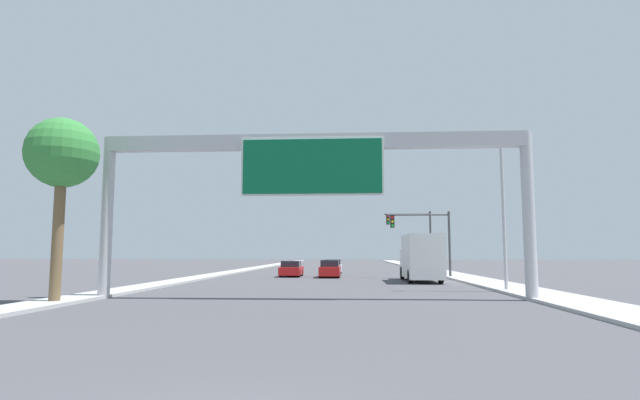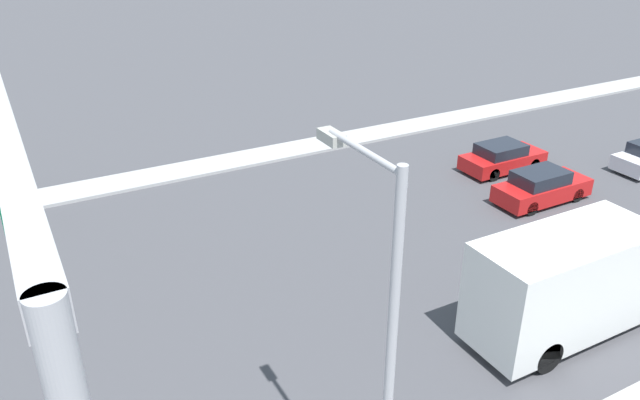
{
  "view_description": "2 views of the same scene",
  "coord_description": "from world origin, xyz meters",
  "px_view_note": "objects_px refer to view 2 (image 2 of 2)",
  "views": [
    {
      "loc": [
        1.76,
        -5.33,
        2.18
      ],
      "look_at": [
        0.0,
        23.88,
        5.24
      ],
      "focal_mm": 28.0,
      "sensor_mm": 36.0,
      "label": 1
    },
    {
      "loc": [
        17.2,
        17.94,
        12.17
      ],
      "look_at": [
        -0.95,
        27.81,
        2.13
      ],
      "focal_mm": 35.0,
      "sensor_mm": 36.0,
      "label": 2
    }
  ],
  "objects_px": {
    "sign_gantry": "(4,154)",
    "street_lamp_right": "(381,345)",
    "truck_box_primary": "(579,280)",
    "car_mid_center": "(541,187)",
    "car_near_center": "(502,158)"
  },
  "relations": [
    {
      "from": "sign_gantry",
      "to": "truck_box_primary",
      "type": "distance_m",
      "value": 16.7
    },
    {
      "from": "sign_gantry",
      "to": "car_mid_center",
      "type": "relative_size",
      "value": 4.6
    },
    {
      "from": "sign_gantry",
      "to": "street_lamp_right",
      "type": "bearing_deg",
      "value": 27.05
    },
    {
      "from": "car_mid_center",
      "to": "truck_box_primary",
      "type": "bearing_deg",
      "value": -40.44
    },
    {
      "from": "truck_box_primary",
      "to": "street_lamp_right",
      "type": "xyz_separation_m",
      "value": [
        3.05,
        -9.38,
        3.34
      ]
    },
    {
      "from": "sign_gantry",
      "to": "truck_box_primary",
      "type": "bearing_deg",
      "value": 64.24
    },
    {
      "from": "car_mid_center",
      "to": "street_lamp_right",
      "type": "xyz_separation_m",
      "value": [
        10.05,
        -15.34,
        4.38
      ]
    },
    {
      "from": "car_mid_center",
      "to": "car_near_center",
      "type": "distance_m",
      "value": 3.64
    },
    {
      "from": "car_mid_center",
      "to": "car_near_center",
      "type": "bearing_deg",
      "value": 163.92
    },
    {
      "from": "car_near_center",
      "to": "truck_box_primary",
      "type": "xyz_separation_m",
      "value": [
        10.5,
        -6.97,
        1.08
      ]
    },
    {
      "from": "sign_gantry",
      "to": "street_lamp_right",
      "type": "xyz_separation_m",
      "value": [
        10.05,
        5.13,
        -1.07
      ]
    },
    {
      "from": "truck_box_primary",
      "to": "car_mid_center",
      "type": "bearing_deg",
      "value": 139.56
    },
    {
      "from": "sign_gantry",
      "to": "car_mid_center",
      "type": "height_order",
      "value": "sign_gantry"
    },
    {
      "from": "street_lamp_right",
      "to": "truck_box_primary",
      "type": "bearing_deg",
      "value": 108.0
    },
    {
      "from": "car_mid_center",
      "to": "truck_box_primary",
      "type": "distance_m",
      "value": 9.26
    }
  ]
}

